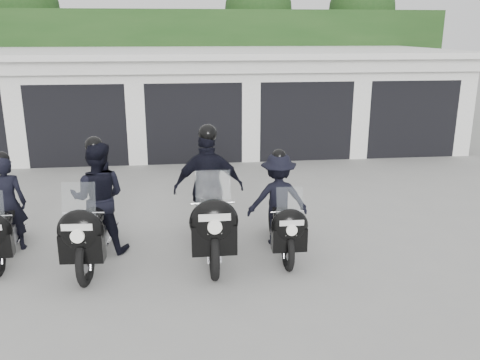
{
  "coord_description": "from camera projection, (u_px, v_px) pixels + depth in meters",
  "views": [
    {
      "loc": [
        -0.32,
        -8.22,
        3.53
      ],
      "look_at": [
        0.64,
        0.13,
        1.05
      ],
      "focal_mm": 38.0,
      "sensor_mm": 36.0,
      "label": 1
    }
  ],
  "objects": [
    {
      "name": "police_bike_d",
      "position": [
        279.0,
        206.0,
        8.42
      ],
      "size": [
        1.04,
        1.98,
        1.72
      ],
      "rotation": [
        0.0,
        0.0,
        -0.01
      ],
      "color": "black",
      "rests_on": "ground"
    },
    {
      "name": "police_bike_c",
      "position": [
        209.0,
        198.0,
        8.29
      ],
      "size": [
        1.17,
        2.47,
        2.15
      ],
      "rotation": [
        0.0,
        0.0,
        0.0
      ],
      "color": "black",
      "rests_on": "ground"
    },
    {
      "name": "police_bike_b",
      "position": [
        96.0,
        207.0,
        8.05
      ],
      "size": [
        0.95,
        2.3,
        2.0
      ],
      "rotation": [
        0.0,
        0.0,
        -0.06
      ],
      "color": "black",
      "rests_on": "ground"
    },
    {
      "name": "ground",
      "position": [
        205.0,
        241.0,
        8.87
      ],
      "size": [
        80.0,
        80.0,
        0.0
      ],
      "primitive_type": "plane",
      "color": "gray",
      "rests_on": "ground"
    },
    {
      "name": "police_bike_a",
      "position": [
        5.0,
        216.0,
        8.1
      ],
      "size": [
        0.69,
        1.99,
        1.73
      ],
      "rotation": [
        0.0,
        0.0,
        0.08
      ],
      "color": "black",
      "rests_on": "ground"
    },
    {
      "name": "background_vegetation",
      "position": [
        197.0,
        50.0,
        20.44
      ],
      "size": [
        20.0,
        3.9,
        5.8
      ],
      "color": "#1A3A15",
      "rests_on": "ground"
    },
    {
      "name": "garage_block",
      "position": [
        192.0,
        99.0,
        16.15
      ],
      "size": [
        16.4,
        6.8,
        2.96
      ],
      "color": "white",
      "rests_on": "ground"
    }
  ]
}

